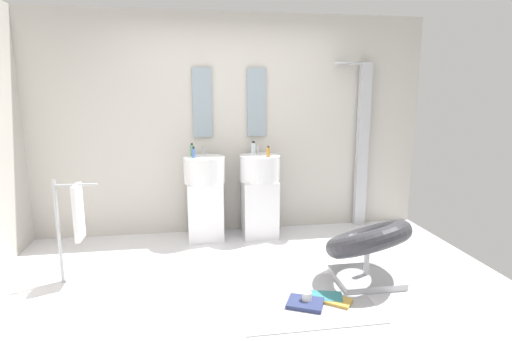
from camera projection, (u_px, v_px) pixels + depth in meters
name	position (u px, v px, depth m)	size (l,w,h in m)	color
ground_plane	(249.00, 292.00, 3.48)	(4.80, 3.60, 0.04)	silver
rear_partition	(229.00, 125.00, 4.83)	(4.80, 0.10, 2.60)	beige
pedestal_sink_left	(205.00, 195.00, 4.62)	(0.47, 0.47, 1.07)	white
pedestal_sink_right	(260.00, 193.00, 4.72)	(0.47, 0.47, 1.07)	white
vanity_mirror_left	(202.00, 103.00, 4.66)	(0.22, 0.03, 0.80)	#8C9EA8
vanity_mirror_right	(256.00, 102.00, 4.76)	(0.22, 0.03, 0.80)	#8C9EA8
shower_column	(361.00, 142.00, 5.01)	(0.49, 0.24, 2.05)	#B7BABF
lounge_chair	(368.00, 244.00, 3.59)	(1.08, 1.08, 0.65)	#B7BABF
towel_rack	(75.00, 215.00, 3.52)	(0.37, 0.22, 0.95)	#B7BABF
area_rug	(304.00, 300.00, 3.30)	(1.09, 0.86, 0.01)	#B2B2B7
magazine_teal	(326.00, 297.00, 3.31)	(0.26, 0.17, 0.03)	teal
magazine_navy	(305.00, 303.00, 3.21)	(0.28, 0.21, 0.03)	navy
magazine_ochre	(332.00, 300.00, 3.27)	(0.30, 0.16, 0.02)	gold
coffee_mug	(307.00, 298.00, 3.22)	(0.08, 0.08, 0.10)	white
soap_bottle_blue	(194.00, 153.00, 4.45)	(0.04, 0.04, 0.12)	#4C72B7
soap_bottle_clear	(253.00, 148.00, 4.75)	(0.06, 0.06, 0.15)	silver
soap_bottle_green	(192.00, 150.00, 4.56)	(0.04, 0.04, 0.15)	#59996B
soap_bottle_amber	(268.00, 152.00, 4.51)	(0.04, 0.04, 0.13)	#C68C38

